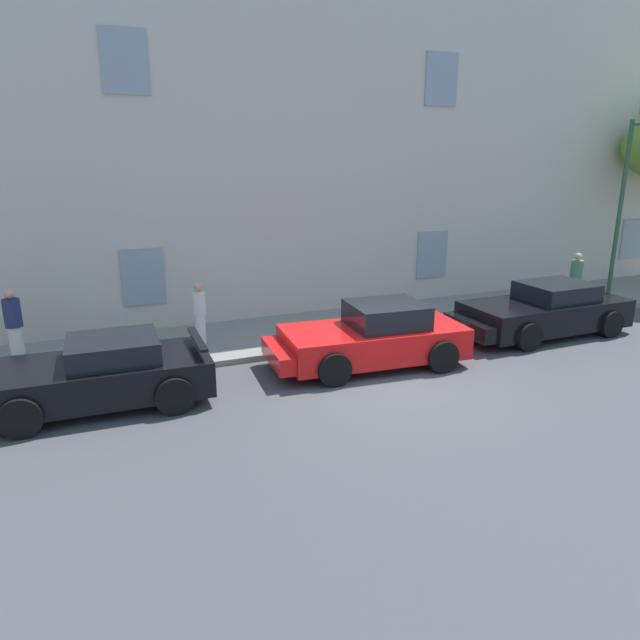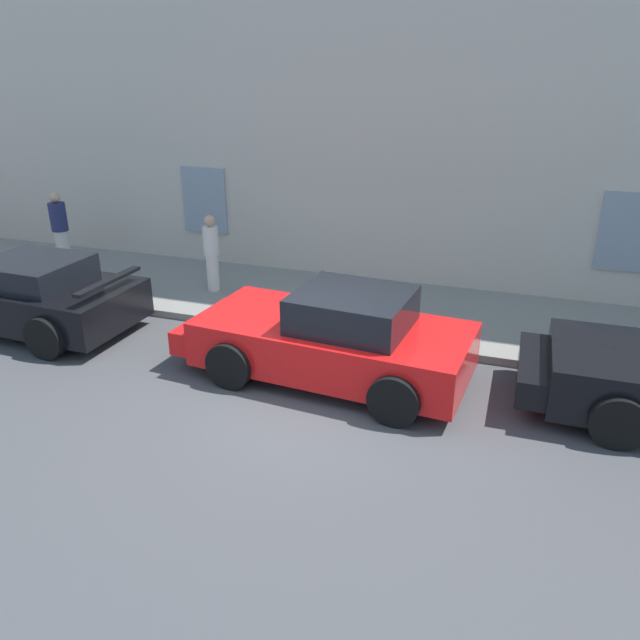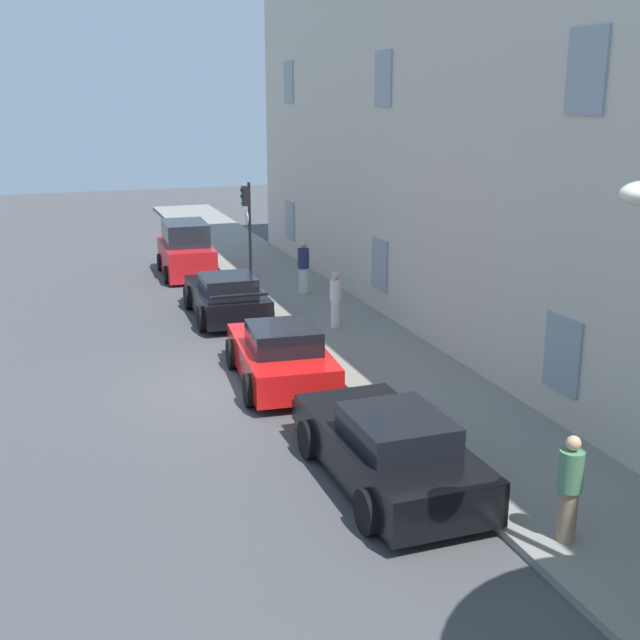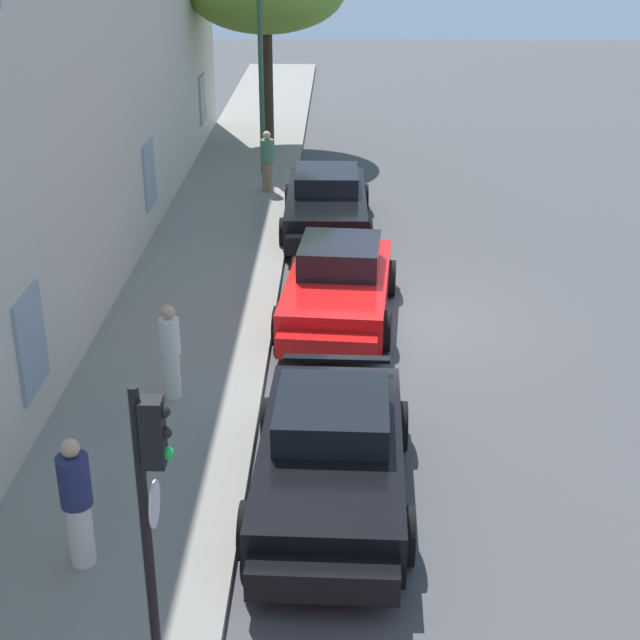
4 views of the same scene
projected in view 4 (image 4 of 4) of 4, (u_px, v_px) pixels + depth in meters
name	position (u px, v px, depth m)	size (l,w,h in m)	color
ground_plane	(392.00, 319.00, 18.04)	(80.00, 80.00, 0.00)	#444447
sidewalk	(192.00, 314.00, 18.09)	(60.00, 3.20, 0.14)	gray
sportscar_red_lead	(331.00, 464.00, 12.29)	(4.62, 2.22, 1.34)	black
sportscar_yellow_flank	(338.00, 290.00, 17.72)	(4.65, 2.37, 1.45)	red
sportscar_white_middle	(326.00, 206.00, 22.63)	(4.96, 2.16, 1.38)	black
traffic_light	(151.00, 494.00, 8.42)	(0.44, 0.36, 3.45)	black
street_lamp	(276.00, 35.00, 25.59)	(0.44, 1.42, 5.59)	#2D5138
pedestrian_admiring	(171.00, 350.00, 14.62)	(0.40, 0.40, 1.58)	silver
pedestrian_strolling	(267.00, 161.00, 25.18)	(0.51, 0.51, 1.65)	#8C7259
pedestrian_bystander	(77.00, 502.00, 10.85)	(0.40, 0.40, 1.70)	silver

